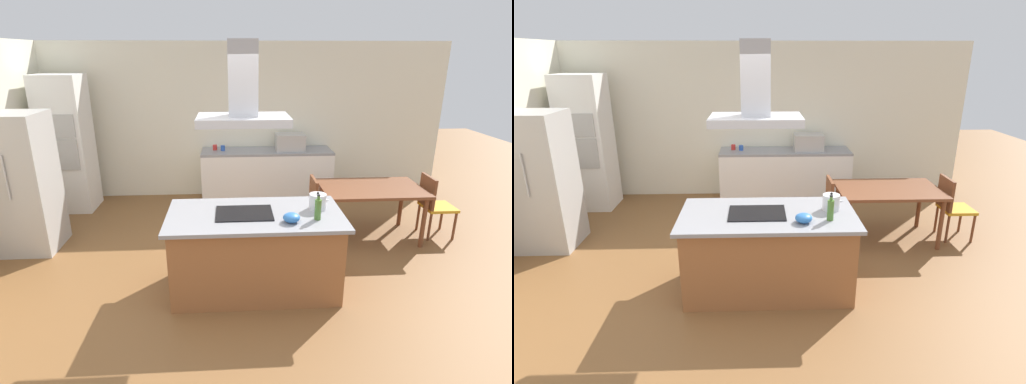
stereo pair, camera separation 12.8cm
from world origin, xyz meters
The scene contains 17 objects.
ground centered at (0.00, 1.50, 0.00)m, with size 16.00×16.00×0.00m, color brown.
wall_back centered at (0.00, 3.25, 1.35)m, with size 7.20×0.10×2.70m, color silver.
kitchen_island centered at (0.00, 0.00, 0.45)m, with size 1.87×0.99×0.90m.
cooktop centered at (-0.12, 0.00, 0.91)m, with size 0.60×0.44×0.01m, color black.
tea_kettle centered at (0.69, 0.09, 0.99)m, with size 0.24×0.19×0.20m.
olive_oil_bottle centered at (0.63, -0.20, 1.01)m, with size 0.07×0.07×0.27m.
mixing_bowl centered at (0.35, -0.25, 0.95)m, with size 0.17×0.17×0.10m, color #2D6BB7.
back_counter centered at (0.38, 2.88, 0.45)m, with size 2.27×0.62×0.90m.
countertop_microwave centered at (0.79, 2.88, 1.04)m, with size 0.50×0.38×0.28m, color #B2AFAA.
coffee_mug_red centered at (-0.52, 2.95, 0.95)m, with size 0.08×0.08×0.09m, color red.
coffee_mug_blue centered at (-0.38, 2.90, 0.95)m, with size 0.08×0.08×0.09m, color #2D56B2.
wall_oven_stack centered at (-2.90, 2.65, 1.10)m, with size 0.70×0.66×2.20m.
refrigerator centered at (-2.98, 1.18, 0.91)m, with size 0.80×0.73×1.82m.
dining_table centered at (1.69, 1.21, 0.67)m, with size 1.40×0.90×0.75m.
chair_at_right_end centered at (2.61, 1.21, 0.51)m, with size 0.42×0.42×0.89m.
chair_at_left_end centered at (0.78, 1.21, 0.51)m, with size 0.42×0.42×0.89m.
range_hood centered at (-0.12, 0.00, 2.10)m, with size 0.90×0.55×0.78m.
Camera 2 is at (-0.11, -3.90, 2.51)m, focal length 27.93 mm.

